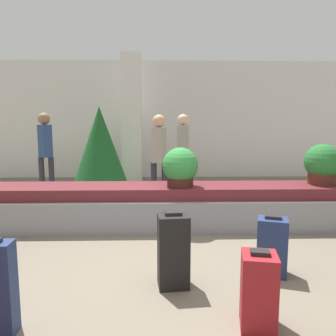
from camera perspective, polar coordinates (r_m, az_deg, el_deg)
ground_plane at (r=3.36m, az=0.78°, el=-18.47°), size 18.00×18.00×0.00m
back_wall at (r=9.19m, az=-0.76°, el=8.34°), size 18.00×0.06×3.20m
carousel at (r=4.81m, az=0.00°, el=-6.71°), size 6.44×0.88×0.61m
pillar at (r=8.33m, az=-6.33°, el=8.38°), size 0.47×0.47×3.20m
suitcase_1 at (r=3.07m, az=0.96°, el=-14.19°), size 0.30×0.26×0.70m
suitcase_2 at (r=3.46m, az=17.64°, el=-12.87°), size 0.34×0.31×0.60m
suitcase_4 at (r=2.62m, az=15.50°, el=-19.88°), size 0.29×0.30×0.58m
potted_plant_0 at (r=5.30m, az=25.31°, el=0.58°), size 0.52×0.52×0.59m
potted_plant_1 at (r=4.59m, az=2.15°, el=0.07°), size 0.50×0.50×0.55m
traveler_0 at (r=7.08m, az=2.61°, el=3.84°), size 0.31×0.36×1.70m
traveler_1 at (r=5.95m, az=-1.56°, el=2.85°), size 0.31×0.36×1.66m
traveler_2 at (r=7.08m, az=-20.58°, el=3.46°), size 0.34×0.36×1.71m
decorated_tree at (r=7.28m, az=-11.76°, el=3.85°), size 1.19×1.19×1.87m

